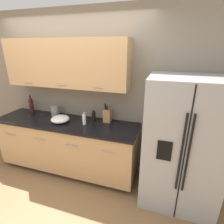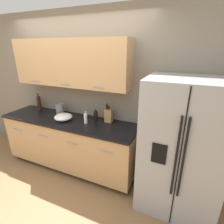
{
  "view_description": "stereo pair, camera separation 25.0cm",
  "coord_description": "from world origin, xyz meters",
  "px_view_note": "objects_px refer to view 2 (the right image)",
  "views": [
    {
      "loc": [
        1.46,
        -1.27,
        2.04
      ],
      "look_at": [
        0.75,
        0.96,
        1.16
      ],
      "focal_mm": 28.0,
      "sensor_mm": 36.0,
      "label": 1
    },
    {
      "loc": [
        1.69,
        -1.19,
        2.04
      ],
      "look_at": [
        0.75,
        0.96,
        1.16
      ],
      "focal_mm": 28.0,
      "sensor_mm": 36.0,
      "label": 2
    }
  ],
  "objects_px": {
    "steel_canister": "(60,109)",
    "refrigerator": "(181,147)",
    "wine_bottle": "(39,102)",
    "knife_block": "(109,115)",
    "soap_dispenser": "(86,118)",
    "oil_bottle": "(96,115)",
    "mixing_bowl": "(63,117)"
  },
  "relations": [
    {
      "from": "steel_canister",
      "to": "refrigerator",
      "type": "bearing_deg",
      "value": -6.2
    },
    {
      "from": "refrigerator",
      "to": "wine_bottle",
      "type": "distance_m",
      "value": 2.59
    },
    {
      "from": "knife_block",
      "to": "soap_dispenser",
      "type": "distance_m",
      "value": 0.36
    },
    {
      "from": "knife_block",
      "to": "wine_bottle",
      "type": "height_order",
      "value": "wine_bottle"
    },
    {
      "from": "wine_bottle",
      "to": "steel_canister",
      "type": "distance_m",
      "value": 0.52
    },
    {
      "from": "oil_bottle",
      "to": "soap_dispenser",
      "type": "bearing_deg",
      "value": -115.61
    },
    {
      "from": "wine_bottle",
      "to": "oil_bottle",
      "type": "height_order",
      "value": "wine_bottle"
    },
    {
      "from": "soap_dispenser",
      "to": "steel_canister",
      "type": "bearing_deg",
      "value": 165.59
    },
    {
      "from": "wine_bottle",
      "to": "steel_canister",
      "type": "bearing_deg",
      "value": -4.21
    },
    {
      "from": "refrigerator",
      "to": "mixing_bowl",
      "type": "distance_m",
      "value": 1.83
    },
    {
      "from": "soap_dispenser",
      "to": "mixing_bowl",
      "type": "height_order",
      "value": "soap_dispenser"
    },
    {
      "from": "knife_block",
      "to": "soap_dispenser",
      "type": "height_order",
      "value": "knife_block"
    },
    {
      "from": "refrigerator",
      "to": "knife_block",
      "type": "relative_size",
      "value": 5.78
    },
    {
      "from": "wine_bottle",
      "to": "soap_dispenser",
      "type": "bearing_deg",
      "value": -9.88
    },
    {
      "from": "refrigerator",
      "to": "oil_bottle",
      "type": "xyz_separation_m",
      "value": [
        -1.33,
        0.23,
        0.14
      ]
    },
    {
      "from": "steel_canister",
      "to": "oil_bottle",
      "type": "bearing_deg",
      "value": 0.85
    },
    {
      "from": "soap_dispenser",
      "to": "oil_bottle",
      "type": "height_order",
      "value": "soap_dispenser"
    },
    {
      "from": "soap_dispenser",
      "to": "knife_block",
      "type": "bearing_deg",
      "value": 32.59
    },
    {
      "from": "knife_block",
      "to": "soap_dispenser",
      "type": "relative_size",
      "value": 1.5
    },
    {
      "from": "wine_bottle",
      "to": "mixing_bowl",
      "type": "relative_size",
      "value": 1.08
    },
    {
      "from": "knife_block",
      "to": "soap_dispenser",
      "type": "bearing_deg",
      "value": -147.41
    },
    {
      "from": "wine_bottle",
      "to": "oil_bottle",
      "type": "bearing_deg",
      "value": -1.29
    },
    {
      "from": "wine_bottle",
      "to": "oil_bottle",
      "type": "relative_size",
      "value": 1.72
    },
    {
      "from": "refrigerator",
      "to": "mixing_bowl",
      "type": "relative_size",
      "value": 5.94
    },
    {
      "from": "knife_block",
      "to": "wine_bottle",
      "type": "xyz_separation_m",
      "value": [
        -1.46,
        0.01,
        0.03
      ]
    },
    {
      "from": "steel_canister",
      "to": "knife_block",
      "type": "bearing_deg",
      "value": 2.01
    },
    {
      "from": "knife_block",
      "to": "steel_canister",
      "type": "distance_m",
      "value": 0.94
    },
    {
      "from": "refrigerator",
      "to": "soap_dispenser",
      "type": "height_order",
      "value": "refrigerator"
    },
    {
      "from": "knife_block",
      "to": "soap_dispenser",
      "type": "xyz_separation_m",
      "value": [
        -0.31,
        -0.2,
        -0.03
      ]
    },
    {
      "from": "refrigerator",
      "to": "knife_block",
      "type": "height_order",
      "value": "refrigerator"
    },
    {
      "from": "knife_block",
      "to": "steel_canister",
      "type": "relative_size",
      "value": 1.48
    },
    {
      "from": "mixing_bowl",
      "to": "soap_dispenser",
      "type": "bearing_deg",
      "value": 4.94
    }
  ]
}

